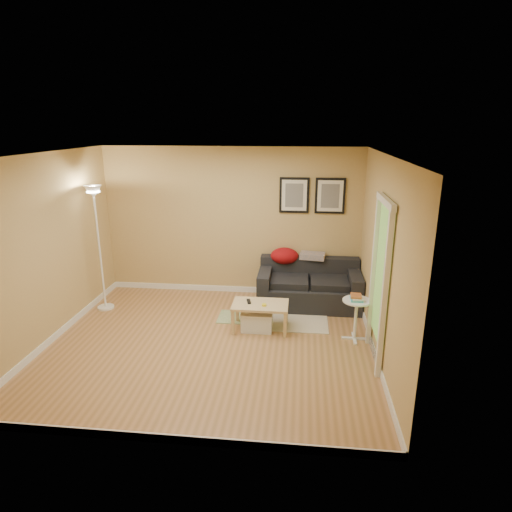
# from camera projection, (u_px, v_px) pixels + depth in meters

# --- Properties ---
(floor) EXTENTS (4.50, 4.50, 0.00)m
(floor) POSITION_uv_depth(u_px,v_px,m) (211.00, 344.00, 6.11)
(floor) COLOR #AF7B4B
(floor) RESTS_ON ground
(ceiling) EXTENTS (4.50, 4.50, 0.00)m
(ceiling) POSITION_uv_depth(u_px,v_px,m) (204.00, 154.00, 5.35)
(ceiling) COLOR white
(ceiling) RESTS_ON wall_back
(wall_back) EXTENTS (4.50, 0.00, 4.50)m
(wall_back) POSITION_uv_depth(u_px,v_px,m) (232.00, 222.00, 7.63)
(wall_back) COLOR tan
(wall_back) RESTS_ON ground
(wall_front) EXTENTS (4.50, 0.00, 4.50)m
(wall_front) POSITION_uv_depth(u_px,v_px,m) (160.00, 321.00, 3.83)
(wall_front) COLOR tan
(wall_front) RESTS_ON ground
(wall_left) EXTENTS (0.00, 4.00, 4.00)m
(wall_left) POSITION_uv_depth(u_px,v_px,m) (47.00, 250.00, 5.96)
(wall_left) COLOR tan
(wall_left) RESTS_ON ground
(wall_right) EXTENTS (0.00, 4.00, 4.00)m
(wall_right) POSITION_uv_depth(u_px,v_px,m) (382.00, 261.00, 5.50)
(wall_right) COLOR tan
(wall_right) RESTS_ON ground
(baseboard_back) EXTENTS (4.50, 0.02, 0.10)m
(baseboard_back) POSITION_uv_depth(u_px,v_px,m) (233.00, 289.00, 7.99)
(baseboard_back) COLOR white
(baseboard_back) RESTS_ON ground
(baseboard_front) EXTENTS (4.50, 0.02, 0.10)m
(baseboard_front) POSITION_uv_depth(u_px,v_px,m) (168.00, 439.00, 4.21)
(baseboard_front) COLOR white
(baseboard_front) RESTS_ON ground
(baseboard_left) EXTENTS (0.02, 4.00, 0.10)m
(baseboard_left) POSITION_uv_depth(u_px,v_px,m) (59.00, 333.00, 6.32)
(baseboard_left) COLOR white
(baseboard_left) RESTS_ON ground
(baseboard_right) EXTENTS (0.02, 4.00, 0.10)m
(baseboard_right) POSITION_uv_depth(u_px,v_px,m) (374.00, 349.00, 5.87)
(baseboard_right) COLOR white
(baseboard_right) RESTS_ON ground
(sofa) EXTENTS (1.70, 0.90, 0.75)m
(sofa) POSITION_uv_depth(u_px,v_px,m) (309.00, 284.00, 7.31)
(sofa) COLOR black
(sofa) RESTS_ON ground
(red_throw) EXTENTS (0.48, 0.36, 0.28)m
(red_throw) POSITION_uv_depth(u_px,v_px,m) (285.00, 256.00, 7.51)
(red_throw) COLOR maroon
(red_throw) RESTS_ON sofa
(plaid_throw) EXTENTS (0.45, 0.32, 0.10)m
(plaid_throw) POSITION_uv_depth(u_px,v_px,m) (312.00, 256.00, 7.49)
(plaid_throw) COLOR tan
(plaid_throw) RESTS_ON sofa
(framed_print_left) EXTENTS (0.50, 0.04, 0.60)m
(framed_print_left) POSITION_uv_depth(u_px,v_px,m) (294.00, 195.00, 7.35)
(framed_print_left) COLOR black
(framed_print_left) RESTS_ON wall_back
(framed_print_right) EXTENTS (0.50, 0.04, 0.60)m
(framed_print_right) POSITION_uv_depth(u_px,v_px,m) (330.00, 196.00, 7.29)
(framed_print_right) COLOR black
(framed_print_right) RESTS_ON wall_back
(area_rug) EXTENTS (1.25, 0.85, 0.01)m
(area_rug) POSITION_uv_depth(u_px,v_px,m) (287.00, 320.00, 6.84)
(area_rug) COLOR beige
(area_rug) RESTS_ON ground
(green_runner) EXTENTS (0.70, 0.50, 0.01)m
(green_runner) POSITION_uv_depth(u_px,v_px,m) (240.00, 317.00, 6.93)
(green_runner) COLOR #668C4C
(green_runner) RESTS_ON ground
(coffee_table) EXTENTS (0.90, 0.65, 0.41)m
(coffee_table) POSITION_uv_depth(u_px,v_px,m) (260.00, 316.00, 6.49)
(coffee_table) COLOR #D5B782
(coffee_table) RESTS_ON ground
(remote_control) EXTENTS (0.09, 0.17, 0.02)m
(remote_control) POSITION_uv_depth(u_px,v_px,m) (249.00, 301.00, 6.49)
(remote_control) COLOR black
(remote_control) RESTS_ON coffee_table
(tape_roll) EXTENTS (0.07, 0.07, 0.03)m
(tape_roll) POSITION_uv_depth(u_px,v_px,m) (264.00, 305.00, 6.35)
(tape_roll) COLOR yellow
(tape_roll) RESTS_ON coffee_table
(storage_bin) EXTENTS (0.47, 0.34, 0.29)m
(storage_bin) POSITION_uv_depth(u_px,v_px,m) (257.00, 320.00, 6.50)
(storage_bin) COLOR white
(storage_bin) RESTS_ON ground
(side_table) EXTENTS (0.40, 0.40, 0.61)m
(side_table) POSITION_uv_depth(u_px,v_px,m) (355.00, 320.00, 6.15)
(side_table) COLOR white
(side_table) RESTS_ON ground
(book_stack) EXTENTS (0.23, 0.27, 0.07)m
(book_stack) POSITION_uv_depth(u_px,v_px,m) (357.00, 297.00, 6.06)
(book_stack) COLOR teal
(book_stack) RESTS_ON side_table
(floor_lamp) EXTENTS (0.27, 0.27, 2.06)m
(floor_lamp) POSITION_uv_depth(u_px,v_px,m) (100.00, 252.00, 7.00)
(floor_lamp) COLOR white
(floor_lamp) RESTS_ON ground
(doorway) EXTENTS (0.12, 1.01, 2.13)m
(doorway) POSITION_uv_depth(u_px,v_px,m) (378.00, 285.00, 5.44)
(doorway) COLOR white
(doorway) RESTS_ON ground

